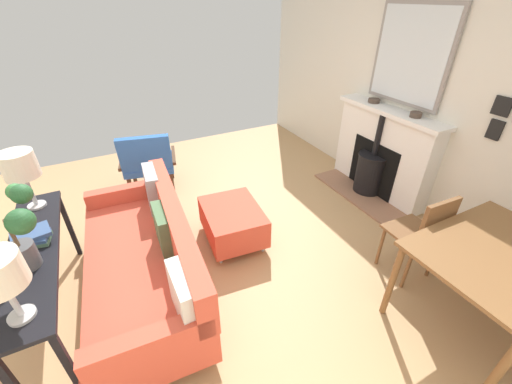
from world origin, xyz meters
TOP-DOWN VIEW (x-y plane):
  - ground_plane at (0.00, 0.00)m, footprint 4.88×5.56m
  - wall_left at (-2.44, 0.00)m, footprint 0.12×5.56m
  - fireplace at (-2.23, 0.02)m, footprint 0.63×1.47m
  - mirror_over_mantel at (-2.35, 0.02)m, footprint 0.04×0.97m
  - mantel_bowl_near at (-2.26, -0.28)m, footprint 0.14×0.14m
  - mantel_bowl_far at (-2.26, 0.34)m, footprint 0.13×0.13m
  - sofa at (0.75, 0.36)m, footprint 0.95×1.97m
  - ottoman at (-0.15, 0.09)m, footprint 0.63×0.77m
  - armchair_accent at (0.41, -1.27)m, footprint 0.78×0.70m
  - console_table at (1.47, 0.36)m, footprint 0.33×1.60m
  - table_lamp_near_end at (1.47, -0.24)m, footprint 0.25×0.25m
  - book_stack at (1.47, 0.26)m, footprint 0.27×0.23m
  - dining_table at (-1.41, 1.90)m, footprint 1.14×0.89m
  - dining_chair_near_fireplace at (-1.40, 1.32)m, footprint 0.42×0.42m
  - photo_gallery_row at (-2.36, 1.14)m, footprint 0.02×0.33m

SIDE VIEW (x-z plane):
  - ground_plane at x=0.00m, z-range -0.01..0.00m
  - ottoman at x=-0.15m, z-range 0.04..0.44m
  - sofa at x=0.75m, z-range -0.06..0.75m
  - armchair_accent at x=0.41m, z-range 0.04..0.89m
  - fireplace at x=-2.23m, z-range -0.06..1.05m
  - dining_chair_near_fireplace at x=-1.40m, z-range 0.08..0.98m
  - console_table at x=1.47m, z-range 0.27..1.01m
  - dining_table at x=-1.41m, z-range 0.29..1.05m
  - book_stack at x=1.47m, z-range 0.74..0.82m
  - table_lamp_near_end at x=1.47m, z-range 0.87..1.36m
  - mantel_bowl_near at x=-2.26m, z-range 1.11..1.16m
  - mantel_bowl_far at x=-2.26m, z-range 1.11..1.17m
  - photo_gallery_row at x=-2.36m, z-range 1.15..1.53m
  - wall_left at x=-2.44m, z-range 0.00..2.74m
  - mirror_over_mantel at x=-2.35m, z-range 1.17..2.20m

